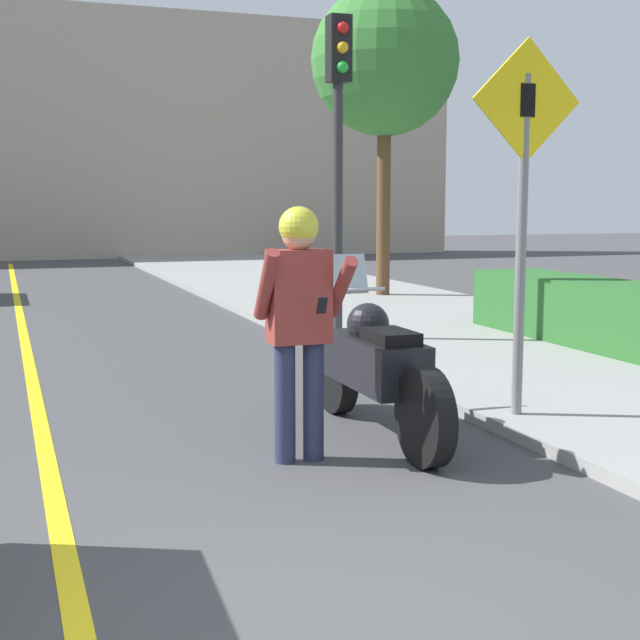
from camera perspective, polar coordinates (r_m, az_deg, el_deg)
sidewalk_curb at (r=9.06m, az=19.19°, el=-3.53°), size 4.40×44.00×0.10m
road_center_line at (r=9.07m, az=-17.93°, el=-3.76°), size 0.12×36.00×0.01m
building_backdrop at (r=28.99m, az=-18.38°, el=11.31°), size 28.00×1.20×7.69m
motorcycle at (r=6.56m, az=3.55°, el=-3.07°), size 0.62×2.29×1.31m
person_biker at (r=5.84m, az=-1.33°, el=0.80°), size 0.59×0.47×1.70m
crossing_sign at (r=6.89m, az=12.88°, el=7.97°), size 0.91×0.08×2.82m
traffic_light at (r=10.72m, az=1.20°, el=12.87°), size 0.26×0.30×3.78m
hedge_row at (r=10.92m, az=16.52°, el=0.61°), size 0.90×3.61×0.73m
street_tree at (r=16.04m, az=4.17°, el=16.11°), size 2.57×2.57×5.34m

